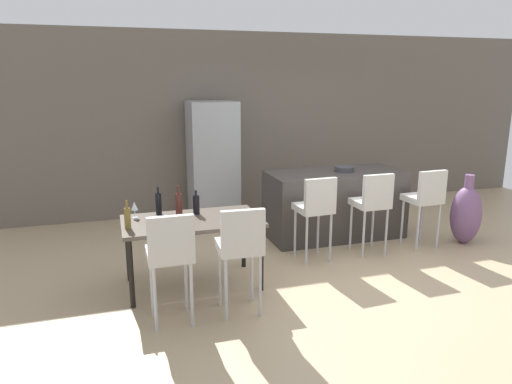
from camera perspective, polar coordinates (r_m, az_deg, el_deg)
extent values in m
plane|color=tan|center=(5.87, 10.87, -8.44)|extent=(10.00, 10.00, 0.00)
cube|color=#665B51|center=(8.03, 1.93, 8.39)|extent=(10.00, 0.12, 2.90)
cube|color=#383330|center=(6.70, 9.42, -1.44)|extent=(1.87, 0.84, 0.92)
cube|color=beige|center=(5.74, 6.93, -1.94)|extent=(0.42, 0.42, 0.08)
cube|color=beige|center=(5.54, 7.80, -0.19)|extent=(0.40, 0.08, 0.36)
cylinder|color=#B2B2B7|center=(5.91, 4.74, -4.93)|extent=(0.03, 0.03, 0.61)
cylinder|color=#B2B2B7|center=(6.05, 7.49, -4.57)|extent=(0.03, 0.03, 0.61)
cylinder|color=#B2B2B7|center=(5.64, 6.12, -5.89)|extent=(0.03, 0.03, 0.61)
cylinder|color=#B2B2B7|center=(5.78, 8.98, -5.48)|extent=(0.03, 0.03, 0.61)
cube|color=beige|center=(6.09, 13.57, -1.33)|extent=(0.40, 0.40, 0.08)
cube|color=beige|center=(5.90, 14.54, 0.34)|extent=(0.40, 0.06, 0.36)
cylinder|color=#B2B2B7|center=(6.24, 11.38, -4.16)|extent=(0.03, 0.03, 0.61)
cylinder|color=#B2B2B7|center=(6.39, 13.89, -3.85)|extent=(0.03, 0.03, 0.61)
cylinder|color=#B2B2B7|center=(5.97, 12.86, -5.03)|extent=(0.03, 0.03, 0.61)
cylinder|color=#B2B2B7|center=(6.14, 15.45, -4.68)|extent=(0.03, 0.03, 0.61)
cube|color=beige|center=(6.51, 19.41, -0.77)|extent=(0.42, 0.42, 0.08)
cube|color=beige|center=(6.34, 20.53, 0.81)|extent=(0.40, 0.08, 0.36)
cylinder|color=#B2B2B7|center=(6.62, 17.23, -3.47)|extent=(0.03, 0.03, 0.61)
cylinder|color=#B2B2B7|center=(6.82, 19.38, -3.15)|extent=(0.03, 0.03, 0.61)
cylinder|color=#B2B2B7|center=(6.38, 18.96, -4.23)|extent=(0.03, 0.03, 0.61)
cylinder|color=#B2B2B7|center=(6.59, 21.13, -3.87)|extent=(0.03, 0.03, 0.61)
cube|color=#4C4238|center=(4.99, -7.75, -3.52)|extent=(1.43, 0.79, 0.04)
cylinder|color=black|center=(5.37, -15.20, -6.80)|extent=(0.05, 0.05, 0.70)
cylinder|color=black|center=(5.55, -1.51, -5.63)|extent=(0.05, 0.05, 0.70)
cylinder|color=black|center=(4.74, -14.84, -9.55)|extent=(0.05, 0.05, 0.70)
cylinder|color=black|center=(4.95, 0.63, -8.08)|extent=(0.05, 0.05, 0.70)
cube|color=beige|center=(4.32, -10.39, -7.35)|extent=(0.40, 0.40, 0.08)
cube|color=beige|center=(4.09, -10.21, -5.29)|extent=(0.40, 0.06, 0.36)
cylinder|color=#B2B2B7|center=(4.58, -12.48, -10.86)|extent=(0.03, 0.03, 0.61)
cylinder|color=#B2B2B7|center=(4.62, -8.46, -10.50)|extent=(0.03, 0.03, 0.61)
cylinder|color=#B2B2B7|center=(4.29, -12.08, -12.58)|extent=(0.03, 0.03, 0.61)
cylinder|color=#B2B2B7|center=(4.33, -7.77, -12.17)|extent=(0.03, 0.03, 0.61)
cube|color=beige|center=(4.43, -2.05, -6.58)|extent=(0.42, 0.42, 0.08)
cube|color=beige|center=(4.20, -1.58, -4.54)|extent=(0.40, 0.08, 0.36)
cylinder|color=#B2B2B7|center=(4.68, -4.38, -10.05)|extent=(0.03, 0.03, 0.61)
cylinder|color=#B2B2B7|center=(4.74, -0.51, -9.69)|extent=(0.03, 0.03, 0.61)
cylinder|color=#B2B2B7|center=(4.39, -3.64, -11.68)|extent=(0.03, 0.03, 0.61)
cylinder|color=#B2B2B7|center=(4.45, 0.49, -11.27)|extent=(0.03, 0.03, 0.61)
cylinder|color=brown|center=(4.79, -15.25, -3.08)|extent=(0.06, 0.06, 0.21)
cylinder|color=brown|center=(4.75, -15.35, -1.44)|extent=(0.02, 0.02, 0.08)
cylinder|color=black|center=(5.20, -11.68, -1.41)|extent=(0.06, 0.06, 0.23)
cylinder|color=black|center=(5.16, -11.76, 0.22)|extent=(0.02, 0.02, 0.07)
cylinder|color=#471E19|center=(5.12, -9.29, -1.53)|extent=(0.07, 0.07, 0.24)
cylinder|color=#471E19|center=(5.08, -9.36, 0.26)|extent=(0.03, 0.03, 0.09)
cylinder|color=black|center=(5.15, -7.23, -1.55)|extent=(0.07, 0.07, 0.21)
cylinder|color=black|center=(5.11, -7.27, -0.12)|extent=(0.03, 0.03, 0.06)
cylinder|color=silver|center=(4.79, -0.99, -3.85)|extent=(0.06, 0.06, 0.00)
cylinder|color=silver|center=(4.78, -1.00, -3.37)|extent=(0.01, 0.01, 0.08)
cone|color=silver|center=(4.75, -1.00, -2.39)|extent=(0.07, 0.07, 0.09)
cylinder|color=silver|center=(4.70, -10.81, -4.43)|extent=(0.06, 0.06, 0.00)
cylinder|color=silver|center=(4.69, -10.83, -3.95)|extent=(0.01, 0.01, 0.08)
cone|color=silver|center=(4.66, -10.88, -2.95)|extent=(0.07, 0.07, 0.09)
cylinder|color=silver|center=(5.16, -14.39, -2.99)|extent=(0.06, 0.06, 0.00)
cylinder|color=silver|center=(5.15, -14.41, -2.54)|extent=(0.01, 0.01, 0.08)
cone|color=silver|center=(5.13, -14.47, -1.63)|extent=(0.07, 0.07, 0.09)
cube|color=#939699|center=(7.38, -5.23, 3.73)|extent=(0.72, 0.68, 1.84)
cylinder|color=#333338|center=(6.64, 10.60, 2.74)|extent=(0.27, 0.27, 0.07)
ellipsoid|color=#704C75|center=(6.93, 24.00, -2.55)|extent=(0.40, 0.40, 0.78)
cylinder|color=#704C75|center=(6.83, 24.37, 1.17)|extent=(0.12, 0.12, 0.18)
cylinder|color=#996B4C|center=(8.65, 14.50, -0.68)|extent=(0.24, 0.24, 0.22)
sphere|color=#2D6B33|center=(8.59, 14.60, 1.02)|extent=(0.34, 0.34, 0.34)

